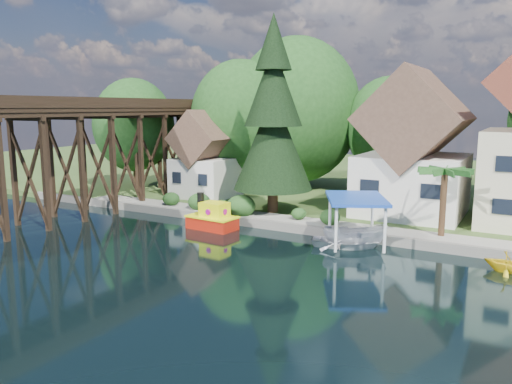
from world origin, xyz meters
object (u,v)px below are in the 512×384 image
at_px(conifer, 273,119).
at_px(tugboat, 213,218).
at_px(shed, 206,160).
at_px(house_left, 414,153).
at_px(boat_white_a, 346,240).
at_px(boat_yellow, 508,261).
at_px(palm_tree, 445,173).
at_px(boat_canopy, 355,226).
at_px(trestle_bridge, 85,148).

bearing_deg(conifer, tugboat, -112.10).
bearing_deg(shed, house_left, 4.77).
height_order(boat_white_a, boat_yellow, boat_yellow).
bearing_deg(palm_tree, boat_white_a, -144.42).
xyz_separation_m(house_left, shed, (-18.00, -1.50, -1.31)).
bearing_deg(shed, tugboat, -52.70).
relative_size(boat_white_a, boat_canopy, 0.70).
height_order(palm_tree, boat_canopy, palm_tree).
relative_size(trestle_bridge, palm_tree, 9.59).
relative_size(palm_tree, boat_canopy, 0.78).
xyz_separation_m(boat_white_a, boat_canopy, (0.52, 0.21, 0.93)).
bearing_deg(trestle_bridge, house_left, 25.21).
bearing_deg(trestle_bridge, tugboat, 4.45).
xyz_separation_m(trestle_bridge, conifer, (13.53, 6.07, 2.32)).
bearing_deg(palm_tree, trestle_bridge, -169.88).
xyz_separation_m(palm_tree, boat_canopy, (-4.50, -3.38, -3.17)).
bearing_deg(boat_canopy, shed, 154.37).
bearing_deg(conifer, house_left, 26.68).
bearing_deg(conifer, boat_canopy, -30.18).
height_order(house_left, palm_tree, house_left).
height_order(shed, boat_yellow, shed).
bearing_deg(shed, boat_yellow, -18.86).
distance_m(palm_tree, tugboat, 15.73).
xyz_separation_m(trestle_bridge, palm_tree, (26.23, 4.68, -0.83)).
height_order(boat_white_a, boat_canopy, boat_canopy).
distance_m(shed, palm_tree, 21.75).
relative_size(shed, boat_canopy, 1.33).
bearing_deg(boat_yellow, house_left, 44.62).
height_order(conifer, tugboat, conifer).
bearing_deg(tugboat, palm_tree, 14.37).
relative_size(trestle_bridge, tugboat, 11.92).
bearing_deg(boat_white_a, boat_canopy, -82.95).
bearing_deg(shed, trestle_bridge, -118.19).
height_order(trestle_bridge, conifer, conifer).
distance_m(tugboat, boat_white_a, 9.79).
distance_m(house_left, boat_white_a, 10.97).
height_order(boat_canopy, boat_yellow, boat_canopy).
height_order(palm_tree, boat_yellow, palm_tree).
bearing_deg(shed, palm_tree, -12.34).
relative_size(shed, conifer, 0.53).
bearing_deg(palm_tree, boat_yellow, -44.81).
bearing_deg(boat_white_a, boat_yellow, -107.74).
relative_size(shed, palm_tree, 1.70).
relative_size(house_left, tugboat, 2.97).
bearing_deg(boat_white_a, tugboat, 75.86).
xyz_separation_m(tugboat, boat_yellow, (18.81, -0.18, -0.15)).
distance_m(house_left, boat_canopy, 10.33).
bearing_deg(boat_yellow, boat_white_a, 96.63).
xyz_separation_m(boat_white_a, boat_yellow, (9.03, -0.38, 0.19)).
bearing_deg(house_left, shed, -175.23).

